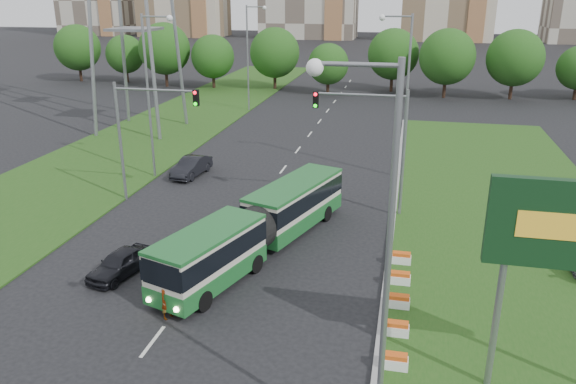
% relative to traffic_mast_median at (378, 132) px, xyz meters
% --- Properties ---
extents(ground, '(360.00, 360.00, 0.00)m').
position_rel_traffic_mast_median_xyz_m(ground, '(-4.78, -10.00, -5.35)').
color(ground, black).
rests_on(ground, ground).
extents(grass_median, '(14.00, 60.00, 0.15)m').
position_rel_traffic_mast_median_xyz_m(grass_median, '(8.22, -2.00, -5.27)').
color(grass_median, '#204C15').
rests_on(grass_median, ground).
extents(median_kerb, '(0.30, 60.00, 0.18)m').
position_rel_traffic_mast_median_xyz_m(median_kerb, '(1.27, -2.00, -5.26)').
color(median_kerb, gray).
rests_on(median_kerb, ground).
extents(left_verge, '(12.00, 110.00, 0.10)m').
position_rel_traffic_mast_median_xyz_m(left_verge, '(-22.78, 15.00, -5.30)').
color(left_verge, '#204C15').
rests_on(left_verge, ground).
extents(lane_markings, '(0.20, 100.00, 0.01)m').
position_rel_traffic_mast_median_xyz_m(lane_markings, '(-7.78, 10.00, -5.35)').
color(lane_markings, silver).
rests_on(lane_markings, ground).
extents(flower_planters, '(1.10, 11.50, 0.60)m').
position_rel_traffic_mast_median_xyz_m(flower_planters, '(1.92, -12.50, -4.90)').
color(flower_planters, white).
rests_on(flower_planters, grass_median).
extents(traffic_mast_median, '(5.76, 0.32, 8.00)m').
position_rel_traffic_mast_median_xyz_m(traffic_mast_median, '(0.00, 0.00, 0.00)').
color(traffic_mast_median, gray).
rests_on(traffic_mast_median, ground).
extents(traffic_mast_left, '(5.76, 0.32, 8.00)m').
position_rel_traffic_mast_median_xyz_m(traffic_mast_left, '(-15.16, -1.00, 0.00)').
color(traffic_mast_left, gray).
rests_on(traffic_mast_left, ground).
extents(street_lamps, '(36.00, 60.00, 12.00)m').
position_rel_traffic_mast_median_xyz_m(street_lamps, '(-7.78, 0.00, 0.65)').
color(street_lamps, gray).
rests_on(street_lamps, ground).
extents(tree_line, '(120.00, 8.00, 9.00)m').
position_rel_traffic_mast_median_xyz_m(tree_line, '(5.22, 45.00, -0.85)').
color(tree_line, '#184913').
rests_on(tree_line, ground).
extents(articulated_bus, '(2.40, 15.39, 2.53)m').
position_rel_traffic_mast_median_xyz_m(articulated_bus, '(-5.86, -6.95, -3.80)').
color(articulated_bus, beige).
rests_on(articulated_bus, ground).
extents(car_left_near, '(2.36, 4.08, 1.30)m').
position_rel_traffic_mast_median_xyz_m(car_left_near, '(-11.81, -11.05, -4.70)').
color(car_left_near, black).
rests_on(car_left_near, ground).
extents(car_left_far, '(2.01, 4.53, 1.44)m').
position_rel_traffic_mast_median_xyz_m(car_left_far, '(-14.34, 4.94, -4.63)').
color(car_left_far, black).
rests_on(car_left_far, ground).
extents(pedestrian, '(0.64, 0.77, 1.81)m').
position_rel_traffic_mast_median_xyz_m(pedestrian, '(-7.89, -14.20, -4.45)').
color(pedestrian, gray).
rests_on(pedestrian, ground).
extents(shopping_trolley, '(0.34, 0.36, 0.59)m').
position_rel_traffic_mast_median_xyz_m(shopping_trolley, '(-7.50, -13.71, -5.06)').
color(shopping_trolley, orange).
rests_on(shopping_trolley, ground).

